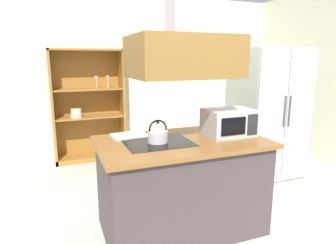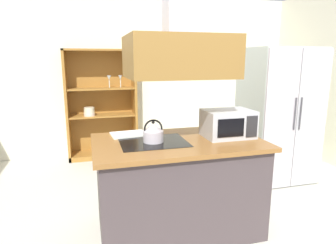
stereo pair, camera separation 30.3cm
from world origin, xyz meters
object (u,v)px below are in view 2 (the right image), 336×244
Objects in this scene: dish_cabinet at (102,111)px; kettle at (153,133)px; cutting_board at (129,134)px; microwave at (228,124)px; refrigerator at (278,115)px.

dish_cabinet is 8.65× the size of kettle.
dish_cabinet reaches higher than cutting_board.
cutting_board is 0.74× the size of microwave.
kettle is at bearing -82.11° from dish_cabinet.
refrigerator is 2.11m from kettle.
kettle is at bearing -59.58° from cutting_board.
refrigerator is 3.88× the size of microwave.
dish_cabinet is at bearing 144.91° from refrigerator.
kettle reaches higher than cutting_board.
dish_cabinet is (-2.26, 1.59, -0.10)m from refrigerator.
dish_cabinet is 2.49m from kettle.
cutting_board is at bearing -164.95° from refrigerator.
cutting_board is 0.97m from microwave.
kettle is 0.45× the size of microwave.
kettle is 0.61× the size of cutting_board.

